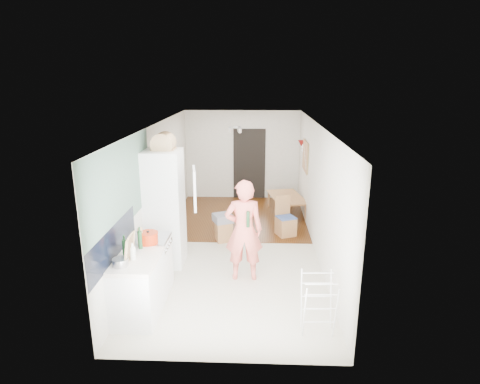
# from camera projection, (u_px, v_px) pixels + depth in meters

# --- Properties ---
(room_shell) EXTENTS (3.20, 7.00, 2.50)m
(room_shell) POSITION_uv_depth(u_px,v_px,m) (236.00, 189.00, 7.95)
(room_shell) COLOR silver
(room_shell) RESTS_ON ground
(floor) EXTENTS (3.20, 7.00, 0.01)m
(floor) POSITION_uv_depth(u_px,v_px,m) (236.00, 247.00, 8.30)
(floor) COLOR beige
(floor) RESTS_ON ground
(wood_floor_overlay) EXTENTS (3.20, 3.30, 0.01)m
(wood_floor_overlay) POSITION_uv_depth(u_px,v_px,m) (240.00, 216.00, 10.07)
(wood_floor_overlay) COLOR #4F2C0E
(wood_floor_overlay) RESTS_ON room_shell
(sage_wall_panel) EXTENTS (0.02, 3.00, 1.30)m
(sage_wall_panel) POSITION_uv_depth(u_px,v_px,m) (122.00, 185.00, 5.93)
(sage_wall_panel) COLOR slate
(sage_wall_panel) RESTS_ON room_shell
(tile_splashback) EXTENTS (0.02, 1.90, 0.50)m
(tile_splashback) POSITION_uv_depth(u_px,v_px,m) (114.00, 243.00, 5.60)
(tile_splashback) COLOR black
(tile_splashback) RESTS_ON room_shell
(doorway_recess) EXTENTS (0.90, 0.04, 2.00)m
(doorway_recess) POSITION_uv_depth(u_px,v_px,m) (249.00, 164.00, 11.35)
(doorway_recess) COLOR black
(doorway_recess) RESTS_ON room_shell
(base_cabinet) EXTENTS (0.60, 0.90, 0.86)m
(base_cabinet) POSITION_uv_depth(u_px,v_px,m) (138.00, 290.00, 5.78)
(base_cabinet) COLOR white
(base_cabinet) RESTS_ON room_shell
(worktop) EXTENTS (0.62, 0.92, 0.06)m
(worktop) POSITION_uv_depth(u_px,v_px,m) (135.00, 261.00, 5.66)
(worktop) COLOR white
(worktop) RESTS_ON room_shell
(range_cooker) EXTENTS (0.60, 0.60, 0.88)m
(range_cooker) POSITION_uv_depth(u_px,v_px,m) (151.00, 266.00, 6.50)
(range_cooker) COLOR white
(range_cooker) RESTS_ON room_shell
(cooker_top) EXTENTS (0.60, 0.60, 0.04)m
(cooker_top) POSITION_uv_depth(u_px,v_px,m) (149.00, 239.00, 6.37)
(cooker_top) COLOR #B1B2B4
(cooker_top) RESTS_ON room_shell
(fridge_housing) EXTENTS (0.66, 0.66, 2.15)m
(fridge_housing) POSITION_uv_depth(u_px,v_px,m) (165.00, 209.00, 7.30)
(fridge_housing) COLOR white
(fridge_housing) RESTS_ON room_shell
(fridge_door) EXTENTS (0.14, 0.56, 0.70)m
(fridge_door) POSITION_uv_depth(u_px,v_px,m) (195.00, 188.00, 6.86)
(fridge_door) COLOR white
(fridge_door) RESTS_ON room_shell
(fridge_interior) EXTENTS (0.02, 0.52, 0.66)m
(fridge_interior) POSITION_uv_depth(u_px,v_px,m) (180.00, 184.00, 7.16)
(fridge_interior) COLOR white
(fridge_interior) RESTS_ON room_shell
(pinboard) EXTENTS (0.03, 0.90, 0.70)m
(pinboard) POSITION_uv_depth(u_px,v_px,m) (306.00, 156.00, 9.63)
(pinboard) COLOR tan
(pinboard) RESTS_ON room_shell
(pinboard_frame) EXTENTS (0.00, 0.94, 0.74)m
(pinboard_frame) POSITION_uv_depth(u_px,v_px,m) (305.00, 156.00, 9.63)
(pinboard_frame) COLOR #AB733D
(pinboard_frame) RESTS_ON room_shell
(wall_sconce) EXTENTS (0.18, 0.18, 0.16)m
(wall_sconce) POSITION_uv_depth(u_px,v_px,m) (301.00, 143.00, 10.20)
(wall_sconce) COLOR maroon
(wall_sconce) RESTS_ON room_shell
(person) EXTENTS (0.79, 0.54, 2.09)m
(person) POSITION_uv_depth(u_px,v_px,m) (244.00, 222.00, 6.73)
(person) COLOR #F36C5E
(person) RESTS_ON floor
(dining_table) EXTENTS (0.87, 1.27, 0.41)m
(dining_table) POSITION_uv_depth(u_px,v_px,m) (287.00, 207.00, 10.20)
(dining_table) COLOR #AB733D
(dining_table) RESTS_ON floor
(dining_chair) EXTENTS (0.48, 0.48, 0.87)m
(dining_chair) POSITION_uv_depth(u_px,v_px,m) (286.00, 217.00, 8.77)
(dining_chair) COLOR #AB733D
(dining_chair) RESTS_ON floor
(stool) EXTENTS (0.41, 0.41, 0.42)m
(stool) POSITION_uv_depth(u_px,v_px,m) (224.00, 231.00, 8.55)
(stool) COLOR #AB733D
(stool) RESTS_ON floor
(grey_drape) EXTENTS (0.49, 0.49, 0.17)m
(grey_drape) POSITION_uv_depth(u_px,v_px,m) (223.00, 218.00, 8.49)
(grey_drape) COLOR slate
(grey_drape) RESTS_ON stool
(drying_rack) EXTENTS (0.44, 0.41, 0.84)m
(drying_rack) POSITION_uv_depth(u_px,v_px,m) (318.00, 305.00, 5.42)
(drying_rack) COLOR white
(drying_rack) RESTS_ON floor
(bread_bin) EXTENTS (0.48, 0.46, 0.22)m
(bread_bin) POSITION_uv_depth(u_px,v_px,m) (163.00, 143.00, 7.05)
(bread_bin) COLOR tan
(bread_bin) RESTS_ON fridge_housing
(red_casserole) EXTENTS (0.31, 0.31, 0.18)m
(red_casserole) POSITION_uv_depth(u_px,v_px,m) (148.00, 238.00, 6.15)
(red_casserole) COLOR red
(red_casserole) RESTS_ON cooker_top
(steel_pan) EXTENTS (0.26, 0.26, 0.11)m
(steel_pan) POSITION_uv_depth(u_px,v_px,m) (120.00, 262.00, 5.42)
(steel_pan) COLOR #B1B2B4
(steel_pan) RESTS_ON worktop
(held_bottle) EXTENTS (0.06, 0.06, 0.27)m
(held_bottle) POSITION_uv_depth(u_px,v_px,m) (248.00, 219.00, 6.54)
(held_bottle) COLOR #1C4321
(held_bottle) RESTS_ON person
(bottle_a) EXTENTS (0.08, 0.08, 0.27)m
(bottle_a) POSITION_uv_depth(u_px,v_px,m) (125.00, 249.00, 5.65)
(bottle_a) COLOR #1C4321
(bottle_a) RESTS_ON worktop
(bottle_b) EXTENTS (0.07, 0.07, 0.27)m
(bottle_b) POSITION_uv_depth(u_px,v_px,m) (140.00, 240.00, 5.95)
(bottle_b) COLOR #1C4321
(bottle_b) RESTS_ON worktop
(bottle_c) EXTENTS (0.09, 0.09, 0.20)m
(bottle_c) POSITION_uv_depth(u_px,v_px,m) (133.00, 253.00, 5.60)
(bottle_c) COLOR silver
(bottle_c) RESTS_ON worktop
(pepper_mill_front) EXTENTS (0.07, 0.07, 0.25)m
(pepper_mill_front) POSITION_uv_depth(u_px,v_px,m) (140.00, 240.00, 6.00)
(pepper_mill_front) COLOR tan
(pepper_mill_front) RESTS_ON worktop
(pepper_mill_back) EXTENTS (0.07, 0.07, 0.21)m
(pepper_mill_back) POSITION_uv_depth(u_px,v_px,m) (141.00, 237.00, 6.13)
(pepper_mill_back) COLOR tan
(pepper_mill_back) RESTS_ON worktop
(chopping_boards) EXTENTS (0.09, 0.29, 0.39)m
(chopping_boards) POSITION_uv_depth(u_px,v_px,m) (130.00, 248.00, 5.53)
(chopping_boards) COLOR tan
(chopping_boards) RESTS_ON worktop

